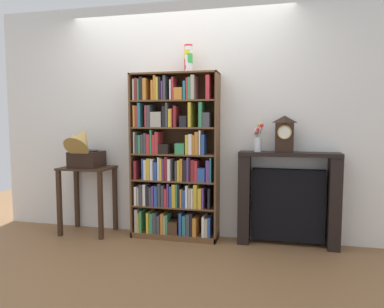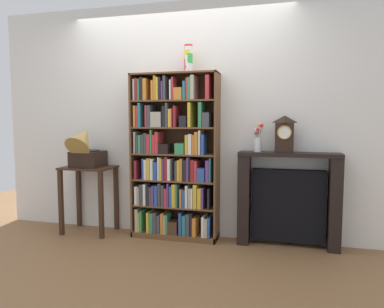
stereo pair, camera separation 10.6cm
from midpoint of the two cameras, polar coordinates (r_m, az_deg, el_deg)
The scene contains 9 objects.
ground_plane at distance 4.04m, azimuth -3.88°, elevation -13.64°, with size 7.65×6.40×0.02m, color brown.
wall_back at distance 4.07m, azimuth -1.56°, elevation 5.37°, with size 4.65×0.08×2.61m, color silver.
bookshelf at distance 3.95m, azimuth -3.80°, elevation -1.45°, with size 0.96×0.28×1.81m.
cup_stack at distance 3.93m, azimuth -1.37°, elevation 14.91°, with size 0.09×0.09×0.29m.
side_table_left at distance 4.33m, azimuth -16.95°, elevation -4.77°, with size 0.57×0.43×0.77m.
gramophone at distance 4.23m, azimuth -17.52°, elevation 0.94°, with size 0.33×0.47×0.54m.
fireplace_mantel at distance 3.88m, azimuth 14.25°, elevation -7.03°, with size 1.02×0.24×0.98m.
mantel_clock at distance 3.77m, azimuth 13.70°, elevation 3.14°, with size 0.18×0.14×0.37m.
flower_vase at distance 3.79m, azimuth 9.67°, elevation 2.30°, with size 0.10×0.13×0.30m.
Camera 1 is at (1.08, -3.66, 1.30)m, focal length 33.53 mm.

